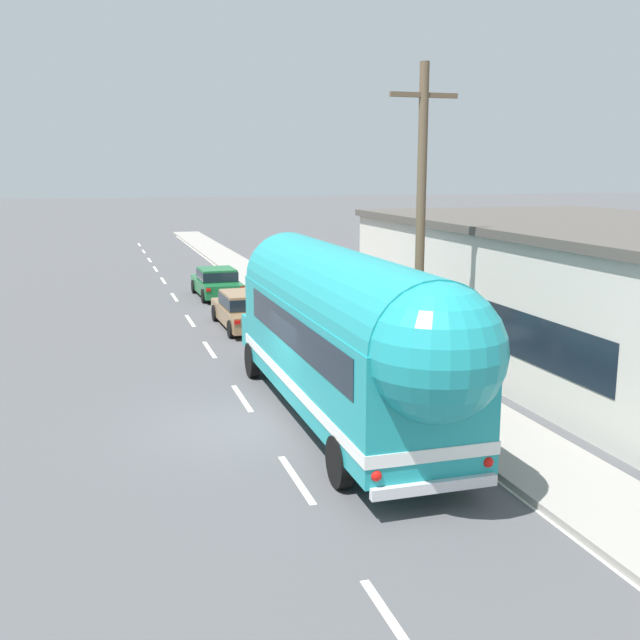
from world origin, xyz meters
name	(u,v)px	position (x,y,z in m)	size (l,w,h in m)	color
ground_plane	(260,425)	(0.00, 0.00, 0.00)	(300.00, 300.00, 0.00)	#4C4C4F
lane_markings	(254,316)	(2.62, 13.11, 0.00)	(3.85, 80.00, 0.01)	silver
sidewalk_slab	(330,326)	(4.89, 10.00, 0.07)	(2.35, 90.00, 0.15)	gray
roadside_building	(596,290)	(11.60, 3.35, 2.17)	(10.17, 17.01, 4.34)	beige
utility_pole	(420,228)	(4.55, 1.24, 4.42)	(1.80, 0.24, 8.50)	brown
painted_bus	(347,331)	(1.86, -0.85, 2.30)	(2.61, 12.56, 4.12)	teal
car_lead	(246,309)	(1.87, 10.95, 0.74)	(2.03, 4.67, 1.37)	olive
car_second	(217,282)	(1.94, 18.24, 0.73)	(1.97, 4.38, 1.37)	#196633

